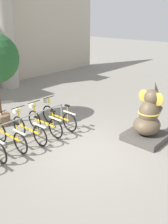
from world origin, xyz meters
TOP-DOWN VIEW (x-y plane):
  - ground_plane at (0.00, 0.00)m, footprint 60.00×60.00m
  - column_right at (2.32, 7.60)m, footprint 1.17×1.17m
  - bike_rack at (-1.03, 1.95)m, footprint 3.88×0.05m
  - bicycle_2 at (-1.36, 1.87)m, footprint 0.48×1.75m
  - bicycle_3 at (-0.70, 1.81)m, footprint 0.48×1.75m
  - bicycle_4 at (-0.05, 1.85)m, footprint 0.48×1.75m
  - bicycle_5 at (0.61, 1.86)m, footprint 0.48×1.75m
  - elephant_statue at (1.85, -0.94)m, footprint 1.20×1.20m

SIDE VIEW (x-z plane):
  - ground_plane at x=0.00m, z-range 0.00..0.00m
  - bicycle_2 at x=-1.36m, z-range -0.10..0.90m
  - bicycle_3 at x=-0.70m, z-range -0.10..0.90m
  - bicycle_4 at x=-0.05m, z-range -0.10..0.90m
  - bicycle_5 at x=0.61m, z-range -0.10..0.90m
  - bike_rack at x=-1.03m, z-range 0.22..0.99m
  - elephant_statue at x=1.85m, z-range -0.31..1.59m
  - column_right at x=2.32m, z-range 0.04..5.20m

